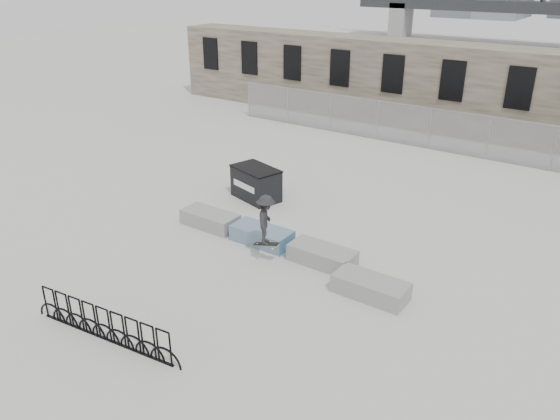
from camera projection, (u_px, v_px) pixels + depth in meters
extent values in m
plane|color=#B9BAB5|center=(282.00, 249.00, 17.17)|extent=(120.00, 120.00, 0.00)
cube|color=brown|center=(459.00, 89.00, 28.41)|extent=(36.00, 2.50, 4.50)
cube|color=black|center=(211.00, 54.00, 35.54)|extent=(1.20, 0.12, 2.00)
cube|color=black|center=(250.00, 58.00, 33.87)|extent=(1.20, 0.12, 2.00)
cube|color=black|center=(292.00, 63.00, 32.20)|extent=(1.20, 0.12, 2.00)
cube|color=black|center=(340.00, 68.00, 30.53)|extent=(1.20, 0.12, 2.00)
cube|color=black|center=(393.00, 74.00, 28.87)|extent=(1.20, 0.12, 2.00)
cube|color=black|center=(452.00, 81.00, 27.20)|extent=(1.20, 0.12, 2.00)
cube|color=black|center=(520.00, 88.00, 25.53)|extent=(1.20, 0.12, 2.00)
cylinder|color=gray|center=(249.00, 99.00, 31.85)|extent=(0.06, 0.06, 2.00)
cylinder|color=gray|center=(288.00, 106.00, 30.42)|extent=(0.06, 0.06, 2.00)
cylinder|color=gray|center=(330.00, 113.00, 28.99)|extent=(0.06, 0.06, 2.00)
cylinder|color=gray|center=(378.00, 120.00, 27.55)|extent=(0.06, 0.06, 2.00)
cylinder|color=gray|center=(430.00, 129.00, 26.12)|extent=(0.06, 0.06, 2.00)
cylinder|color=gray|center=(488.00, 138.00, 24.68)|extent=(0.06, 0.06, 2.00)
cylinder|color=gray|center=(554.00, 149.00, 23.25)|extent=(0.06, 0.06, 2.00)
cube|color=#99999E|center=(430.00, 129.00, 26.12)|extent=(22.00, 0.02, 2.00)
cylinder|color=gray|center=(432.00, 108.00, 25.71)|extent=(22.00, 0.04, 0.04)
cube|color=gray|center=(210.00, 219.00, 18.56)|extent=(2.00, 0.90, 0.52)
cube|color=#2D471E|center=(210.00, 214.00, 18.47)|extent=(1.76, 0.66, 0.10)
cube|color=#2D5D87|center=(262.00, 235.00, 17.44)|extent=(2.00, 0.90, 0.52)
cube|color=#2D471E|center=(262.00, 230.00, 17.36)|extent=(1.76, 0.66, 0.10)
cube|color=gray|center=(322.00, 256.00, 16.23)|extent=(2.00, 0.90, 0.52)
cube|color=#2D471E|center=(322.00, 250.00, 16.15)|extent=(1.76, 0.66, 0.10)
cube|color=gray|center=(371.00, 287.00, 14.62)|extent=(2.00, 0.90, 0.52)
cube|color=#2D471E|center=(371.00, 281.00, 14.54)|extent=(1.76, 0.66, 0.10)
cube|color=black|center=(256.00, 184.00, 20.64)|extent=(2.07, 1.56, 1.19)
cube|color=black|center=(256.00, 169.00, 20.39)|extent=(2.12, 1.62, 0.06)
cube|color=white|center=(244.00, 186.00, 20.30)|extent=(1.24, 0.37, 0.23)
cube|color=black|center=(106.00, 339.00, 12.99)|extent=(4.03, 0.52, 0.04)
torus|color=black|center=(50.00, 303.00, 13.59)|extent=(0.89, 0.15, 0.89)
torus|color=black|center=(63.00, 308.00, 13.39)|extent=(0.89, 0.15, 0.89)
torus|color=black|center=(76.00, 313.00, 13.20)|extent=(0.89, 0.15, 0.89)
torus|color=black|center=(90.00, 319.00, 13.00)|extent=(0.89, 0.15, 0.89)
torus|color=black|center=(104.00, 324.00, 12.81)|extent=(0.89, 0.15, 0.89)
torus|color=black|center=(118.00, 330.00, 12.61)|extent=(0.89, 0.15, 0.89)
torus|color=black|center=(133.00, 335.00, 12.42)|extent=(0.89, 0.15, 0.89)
torus|color=black|center=(148.00, 341.00, 12.22)|extent=(0.89, 0.15, 0.89)
torus|color=black|center=(164.00, 347.00, 12.03)|extent=(0.89, 0.15, 0.89)
cube|color=gray|center=(401.00, 20.00, 67.95)|extent=(2.00, 3.00, 4.00)
imported|color=#242326|center=(266.00, 220.00, 15.82)|extent=(0.97, 1.13, 1.51)
cube|color=black|center=(266.00, 244.00, 16.14)|extent=(0.81, 0.31, 0.19)
cylinder|color=beige|center=(257.00, 244.00, 16.25)|extent=(0.06, 0.03, 0.06)
cylinder|color=beige|center=(260.00, 242.00, 16.36)|extent=(0.06, 0.03, 0.06)
cylinder|color=beige|center=(273.00, 249.00, 15.96)|extent=(0.06, 0.03, 0.06)
cylinder|color=beige|center=(275.00, 247.00, 16.07)|extent=(0.06, 0.03, 0.06)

